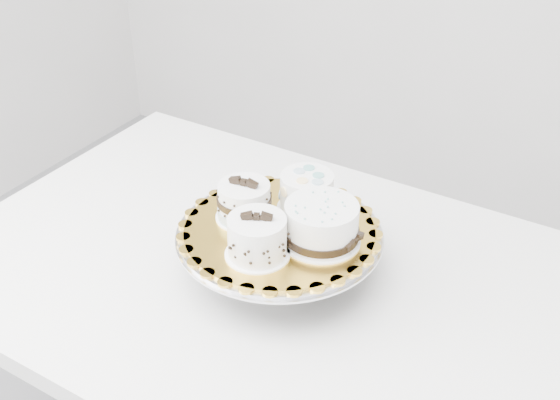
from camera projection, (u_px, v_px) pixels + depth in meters
The scene contains 7 objects.
table at pixel (270, 302), 1.31m from camera, with size 1.20×0.80×0.75m.
cake_stand at pixel (279, 245), 1.22m from camera, with size 0.36×0.36×0.10m.
cake_board at pixel (279, 230), 1.20m from camera, with size 0.33×0.33×0.00m, color gold.
cake_swirl at pixel (257, 238), 1.12m from camera, with size 0.13×0.13×0.08m.
cake_banded at pixel (244, 203), 1.21m from camera, with size 0.10×0.10×0.08m.
cake_dots at pixel (307, 192), 1.23m from camera, with size 0.12×0.12×0.07m.
cake_ribbon at pixel (322, 225), 1.15m from camera, with size 0.14×0.13×0.07m.
Camera 1 is at (0.46, -0.61, 1.55)m, focal length 45.00 mm.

